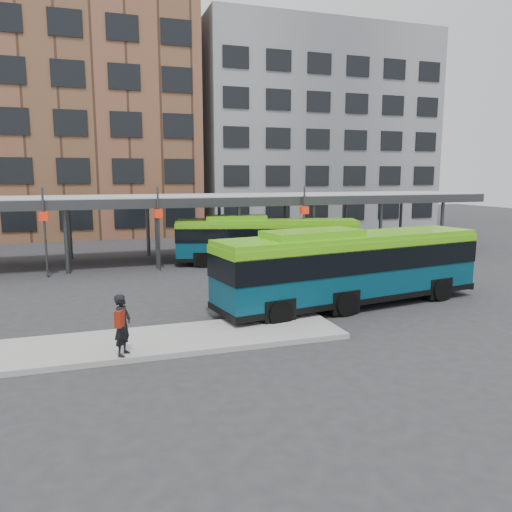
{
  "coord_description": "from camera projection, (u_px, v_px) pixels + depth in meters",
  "views": [
    {
      "loc": [
        -6.55,
        -18.87,
        5.47
      ],
      "look_at": [
        0.48,
        2.52,
        1.8
      ],
      "focal_mm": 35.0,
      "sensor_mm": 36.0,
      "label": 1
    }
  ],
  "objects": [
    {
      "name": "building_brick",
      "position": [
        48.0,
        114.0,
        45.75
      ],
      "size": [
        26.0,
        14.0,
        22.0
      ],
      "primitive_type": "cube",
      "color": "brown",
      "rests_on": "ground"
    },
    {
      "name": "bike_rack",
      "position": [
        383.0,
        245.0,
        35.7
      ],
      "size": [
        5.75,
        1.49,
        1.05
      ],
      "color": "slate",
      "rests_on": "ground"
    },
    {
      "name": "bus_rear",
      "position": [
        266.0,
        239.0,
        30.62
      ],
      "size": [
        11.16,
        5.49,
        3.02
      ],
      "rotation": [
        0.0,
        0.0,
        -0.3
      ],
      "color": "#06384B",
      "rests_on": "ground"
    },
    {
      "name": "canopy",
      "position": [
        198.0,
        200.0,
        32.01
      ],
      "size": [
        40.0,
        6.53,
        4.8
      ],
      "color": "#999B9E",
      "rests_on": "ground"
    },
    {
      "name": "pedestrian",
      "position": [
        123.0,
        325.0,
        14.66
      ],
      "size": [
        0.7,
        0.8,
        1.85
      ],
      "rotation": [
        0.0,
        0.0,
        1.09
      ],
      "color": "black",
      "rests_on": "boarding_island"
    },
    {
      "name": "building_grey",
      "position": [
        307.0,
        133.0,
        53.92
      ],
      "size": [
        24.0,
        14.0,
        20.0
      ],
      "primitive_type": "cube",
      "color": "slate",
      "rests_on": "ground"
    },
    {
      "name": "bus_front",
      "position": [
        351.0,
        265.0,
        20.86
      ],
      "size": [
        12.25,
        4.47,
        3.31
      ],
      "rotation": [
        0.0,
        0.0,
        0.16
      ],
      "color": "#06384B",
      "rests_on": "ground"
    },
    {
      "name": "boarding_island",
      "position": [
        133.0,
        344.0,
        16.07
      ],
      "size": [
        14.0,
        3.0,
        0.18
      ],
      "primitive_type": "cube",
      "color": "gray",
      "rests_on": "ground"
    },
    {
      "name": "ground",
      "position": [
        264.0,
        309.0,
        20.59
      ],
      "size": [
        120.0,
        120.0,
        0.0
      ],
      "primitive_type": "plane",
      "color": "#28282B",
      "rests_on": "ground"
    }
  ]
}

